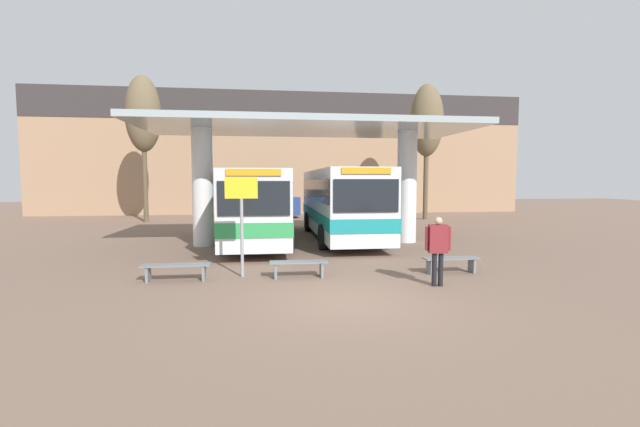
# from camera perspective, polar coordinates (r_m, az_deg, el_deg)

# --- Properties ---
(ground_plane) EXTENTS (100.00, 100.00, 0.00)m
(ground_plane) POSITION_cam_1_polar(r_m,az_deg,el_deg) (9.88, 3.72, -11.45)
(ground_plane) COLOR #755B4C
(townhouse_backdrop) EXTENTS (40.00, 0.58, 9.88)m
(townhouse_backdrop) POSITION_cam_1_polar(r_m,az_deg,el_deg) (35.29, -4.49, 9.35)
(townhouse_backdrop) COLOR #9E7A5B
(townhouse_backdrop) RESTS_ON ground_plane
(station_canopy) EXTENTS (13.72, 5.99, 5.07)m
(station_canopy) POSITION_cam_1_polar(r_m,az_deg,el_deg) (18.27, -1.63, 9.41)
(station_canopy) COLOR silver
(station_canopy) RESTS_ON ground_plane
(transit_bus_left_bay) EXTENTS (2.85, 11.34, 3.11)m
(transit_bus_left_bay) POSITION_cam_1_polar(r_m,az_deg,el_deg) (19.43, -8.24, 1.52)
(transit_bus_left_bay) COLOR silver
(transit_bus_left_bay) RESTS_ON ground_plane
(transit_bus_center_bay) EXTENTS (2.82, 10.78, 3.18)m
(transit_bus_center_bay) POSITION_cam_1_polar(r_m,az_deg,el_deg) (20.06, 2.66, 1.76)
(transit_bus_center_bay) COLOR silver
(transit_bus_center_bay) RESTS_ON ground_plane
(waiting_bench_near_pillar) EXTENTS (1.82, 0.44, 0.46)m
(waiting_bench_near_pillar) POSITION_cam_1_polar(r_m,az_deg,el_deg) (12.19, -18.63, -6.95)
(waiting_bench_near_pillar) COLOR slate
(waiting_bench_near_pillar) RESTS_ON ground_plane
(waiting_bench_mid_platform) EXTENTS (1.63, 0.44, 0.46)m
(waiting_bench_mid_platform) POSITION_cam_1_polar(r_m,az_deg,el_deg) (13.12, 17.06, -6.15)
(waiting_bench_mid_platform) COLOR slate
(waiting_bench_mid_platform) RESTS_ON ground_plane
(waiting_bench_far_platform) EXTENTS (1.61, 0.44, 0.46)m
(waiting_bench_far_platform) POSITION_cam_1_polar(r_m,az_deg,el_deg) (12.00, -2.86, -6.94)
(waiting_bench_far_platform) COLOR slate
(waiting_bench_far_platform) RESTS_ON ground_plane
(info_sign_platform) EXTENTS (0.90, 0.09, 2.80)m
(info_sign_platform) POSITION_cam_1_polar(r_m,az_deg,el_deg) (12.06, -10.43, 1.04)
(info_sign_platform) COLOR gray
(info_sign_platform) RESTS_ON ground_plane
(pedestrian_waiting) EXTENTS (0.66, 0.33, 1.78)m
(pedestrian_waiting) POSITION_cam_1_polar(r_m,az_deg,el_deg) (11.31, 15.46, -3.95)
(pedestrian_waiting) COLOR black
(pedestrian_waiting) RESTS_ON ground_plane
(poplar_tree_behind_left) EXTENTS (2.26, 2.26, 9.35)m
(poplar_tree_behind_left) POSITION_cam_1_polar(r_m,az_deg,el_deg) (31.08, 14.05, 11.79)
(poplar_tree_behind_left) COLOR brown
(poplar_tree_behind_left) RESTS_ON ground_plane
(poplar_tree_behind_right) EXTENTS (2.21, 2.21, 9.42)m
(poplar_tree_behind_right) POSITION_cam_1_polar(r_m,az_deg,el_deg) (30.35, -22.52, 12.01)
(poplar_tree_behind_right) COLOR brown
(poplar_tree_behind_right) RESTS_ON ground_plane
(parked_car_street) EXTENTS (4.34, 1.93, 2.07)m
(parked_car_street) POSITION_cam_1_polar(r_m,az_deg,el_deg) (31.34, -6.67, 1.26)
(parked_car_street) COLOR navy
(parked_car_street) RESTS_ON ground_plane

